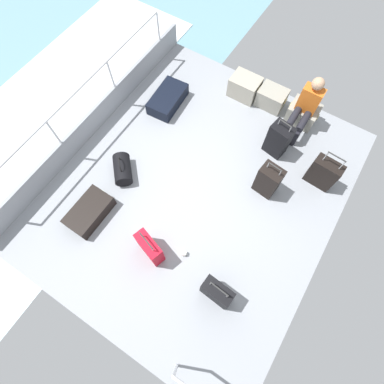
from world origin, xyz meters
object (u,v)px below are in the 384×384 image
suitcase_2 (268,180)px  suitcase_0 (150,248)px  cargo_crate_0 (245,87)px  cargo_crate_2 (303,114)px  suitcase_5 (323,173)px  duffel_bag (122,169)px  suitcase_1 (89,212)px  suitcase_4 (217,292)px  cargo_crate_1 (272,98)px  paper_cup (184,253)px  suitcase_6 (278,140)px  passenger_seated (306,107)px  suitcase_3 (168,99)px

suitcase_2 → suitcase_0: bearing=-117.2°
cargo_crate_0 → cargo_crate_2: 1.17m
suitcase_5 → duffel_bag: bearing=-150.2°
suitcase_1 → suitcase_4: bearing=0.5°
duffel_bag → suitcase_2: bearing=25.4°
duffel_bag → suitcase_5: bearing=29.8°
cargo_crate_1 → paper_cup: cargo_crate_1 is taller
suitcase_1 → duffel_bag: size_ratio=1.35×
suitcase_5 → suitcase_6: suitcase_5 is taller
suitcase_4 → duffel_bag: bearing=159.8°
passenger_seated → suitcase_3: bearing=-160.2°
suitcase_0 → suitcase_1: suitcase_0 is taller
cargo_crate_2 → suitcase_6: bearing=-98.0°
passenger_seated → suitcase_2: 1.45m
suitcase_2 → suitcase_6: 0.79m
cargo_crate_2 → suitcase_0: suitcase_0 is taller
suitcase_0 → paper_cup: 0.53m
suitcase_0 → suitcase_1: (-1.17, -0.03, -0.15)m
cargo_crate_0 → suitcase_3: cargo_crate_0 is taller
suitcase_0 → paper_cup: suitcase_0 is taller
cargo_crate_2 → suitcase_3: (-2.26, -0.99, -0.05)m
cargo_crate_2 → suitcase_4: suitcase_4 is taller
passenger_seated → suitcase_5: bearing=-47.6°
suitcase_0 → duffel_bag: suitcase_0 is taller
suitcase_1 → duffel_bag: (-0.01, 0.87, 0.03)m
passenger_seated → suitcase_4: bearing=-85.6°
passenger_seated → suitcase_6: (-0.12, -0.67, -0.22)m
suitcase_3 → suitcase_5: bearing=-0.3°
cargo_crate_1 → suitcase_6: suitcase_6 is taller
suitcase_2 → suitcase_4: size_ratio=1.14×
suitcase_2 → cargo_crate_1: bearing=113.5°
suitcase_0 → suitcase_5: size_ratio=0.84×
cargo_crate_0 → suitcase_2: 2.01m
cargo_crate_2 → suitcase_2: bearing=-87.1°
cargo_crate_0 → suitcase_0: 3.44m
duffel_bag → suitcase_6: bearing=42.6°
suitcase_1 → suitcase_3: suitcase_3 is taller
suitcase_3 → suitcase_6: bearing=3.9°
cargo_crate_0 → suitcase_3: size_ratio=0.67×
cargo_crate_1 → suitcase_2: (0.71, -1.63, 0.14)m
suitcase_2 → cargo_crate_2: bearing=92.9°
cargo_crate_2 → suitcase_3: size_ratio=0.64×
cargo_crate_1 → suitcase_4: 3.61m
cargo_crate_0 → suitcase_6: size_ratio=0.72×
suitcase_5 → paper_cup: size_ratio=8.11×
suitcase_0 → suitcase_2: bearing=62.8°
cargo_crate_2 → suitcase_6: suitcase_6 is taller
cargo_crate_2 → paper_cup: 3.27m
passenger_seated → suitcase_2: bearing=-86.8°
cargo_crate_1 → suitcase_4: bearing=-75.9°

